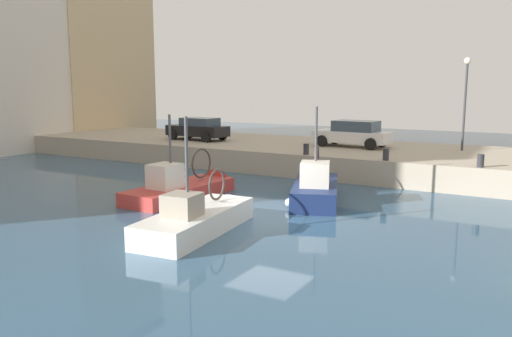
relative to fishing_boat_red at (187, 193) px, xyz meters
name	(u,v)px	position (x,y,z in m)	size (l,w,h in m)	color
water_surface	(270,215)	(-1.04, -4.58, -0.12)	(80.00, 80.00, 0.00)	#335675
quay_wall	(371,159)	(10.46, -4.58, 0.48)	(9.00, 56.00, 1.20)	#ADA08C
fishing_boat_red	(187,193)	(0.00, 0.00, 0.00)	(6.04, 2.29, 4.30)	#BC3833
fishing_boat_navy	(316,196)	(2.07, -4.97, 0.02)	(5.74, 3.47, 4.56)	navy
fishing_boat_white	(202,227)	(-3.84, -3.60, -0.03)	(5.87, 2.23, 4.43)	white
parked_car_black	(198,129)	(9.28, 6.28, 1.81)	(2.06, 4.13, 1.41)	black
parked_car_white	(353,134)	(10.67, -3.46, 1.83)	(2.15, 4.31, 1.47)	silver
mooring_bollard_south	(481,161)	(6.31, -10.58, 1.36)	(0.28, 0.28, 0.55)	#2D2D33
mooring_bollard_mid	(386,154)	(6.31, -6.58, 1.36)	(0.28, 0.28, 0.55)	#2D2D33
mooring_bollard_north	(306,149)	(6.31, -2.58, 1.36)	(0.28, 0.28, 0.55)	#2D2D33
quay_streetlamp	(466,88)	(11.96, -9.02, 4.34)	(0.36, 0.36, 4.83)	#38383D
waterfront_building_east	(78,33)	(13.92, 22.14, 8.88)	(9.48, 9.08, 17.95)	#D1B284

